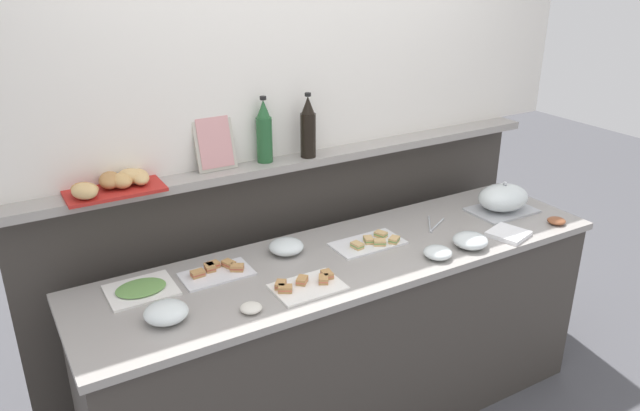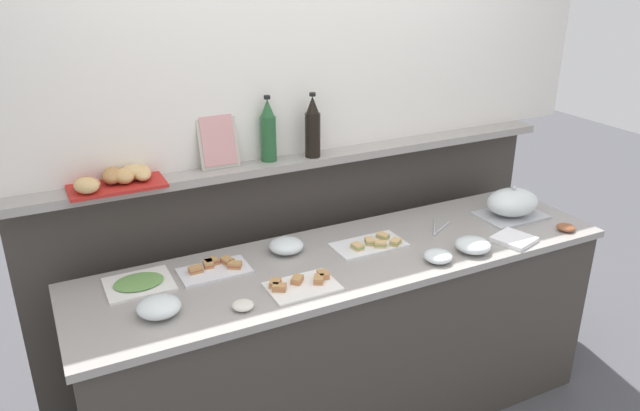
# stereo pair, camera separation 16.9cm
# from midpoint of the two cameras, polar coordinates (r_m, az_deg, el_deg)

# --- Properties ---
(ground_plane) EXTENTS (12.00, 12.00, 0.00)m
(ground_plane) POSITION_cam_midpoint_polar(r_m,az_deg,el_deg) (3.77, -3.82, -13.73)
(ground_plane) COLOR #4C4C51
(buffet_counter) EXTENTS (2.52, 0.67, 0.94)m
(buffet_counter) POSITION_cam_midpoint_polar(r_m,az_deg,el_deg) (3.07, 1.15, -12.40)
(buffet_counter) COLOR #3D3833
(buffet_counter) RESTS_ON ground_plane
(back_ledge_unit) EXTENTS (2.81, 0.22, 1.29)m
(back_ledge_unit) POSITION_cam_midpoint_polar(r_m,az_deg,el_deg) (3.34, -3.43, -5.11)
(back_ledge_unit) COLOR #3D3833
(back_ledge_unit) RESTS_ON ground_plane
(upper_wall_panel) EXTENTS (3.41, 0.08, 1.31)m
(upper_wall_panel) POSITION_cam_midpoint_polar(r_m,az_deg,el_deg) (2.99, -4.23, 17.11)
(upper_wall_panel) COLOR white
(upper_wall_panel) RESTS_ON back_ledge_unit
(sandwich_platter_front) EXTENTS (0.34, 0.19, 0.04)m
(sandwich_platter_front) POSITION_cam_midpoint_polar(r_m,az_deg,el_deg) (2.92, 3.03, -3.47)
(sandwich_platter_front) COLOR white
(sandwich_platter_front) RESTS_ON buffet_counter
(sandwich_platter_rear) EXTENTS (0.30, 0.17, 0.04)m
(sandwich_platter_rear) POSITION_cam_midpoint_polar(r_m,az_deg,el_deg) (2.71, -11.34, -6.08)
(sandwich_platter_rear) COLOR silver
(sandwich_platter_rear) RESTS_ON buffet_counter
(sandwich_platter_side) EXTENTS (0.29, 0.20, 0.04)m
(sandwich_platter_side) POSITION_cam_midpoint_polar(r_m,az_deg,el_deg) (2.56, -3.17, -7.42)
(sandwich_platter_side) COLOR white
(sandwich_platter_side) RESTS_ON buffet_counter
(cold_cuts_platter) EXTENTS (0.27, 0.23, 0.02)m
(cold_cuts_platter) POSITION_cam_midpoint_polar(r_m,az_deg,el_deg) (2.66, -18.06, -7.44)
(cold_cuts_platter) COLOR white
(cold_cuts_platter) RESTS_ON buffet_counter
(serving_cloche) EXTENTS (0.34, 0.24, 0.17)m
(serving_cloche) POSITION_cam_midpoint_polar(r_m,az_deg,el_deg) (3.37, 15.27, 0.60)
(serving_cloche) COLOR #B7BABF
(serving_cloche) RESTS_ON buffet_counter
(glass_bowl_large) EXTENTS (0.17, 0.17, 0.07)m
(glass_bowl_large) POSITION_cam_midpoint_polar(r_m,az_deg,el_deg) (2.43, -16.06, -9.61)
(glass_bowl_large) COLOR silver
(glass_bowl_large) RESTS_ON buffet_counter
(glass_bowl_medium) EXTENTS (0.13, 0.13, 0.05)m
(glass_bowl_medium) POSITION_cam_midpoint_polar(r_m,az_deg,el_deg) (2.82, 9.19, -4.40)
(glass_bowl_medium) COLOR silver
(glass_bowl_medium) RESTS_ON buffet_counter
(glass_bowl_small) EXTENTS (0.16, 0.16, 0.07)m
(glass_bowl_small) POSITION_cam_midpoint_polar(r_m,az_deg,el_deg) (2.95, 12.19, -3.27)
(glass_bowl_small) COLOR silver
(glass_bowl_small) RESTS_ON buffet_counter
(glass_bowl_extra) EXTENTS (0.16, 0.16, 0.06)m
(glass_bowl_extra) POSITION_cam_midpoint_polar(r_m,az_deg,el_deg) (2.84, -4.86, -3.89)
(glass_bowl_extra) COLOR silver
(glass_bowl_extra) RESTS_ON buffet_counter
(condiment_bowl_dark) EXTENTS (0.09, 0.09, 0.03)m
(condiment_bowl_dark) POSITION_cam_midpoint_polar(r_m,az_deg,el_deg) (2.42, -8.44, -9.42)
(condiment_bowl_dark) COLOR silver
(condiment_bowl_dark) RESTS_ON buffet_counter
(condiment_bowl_cream) EXTENTS (0.09, 0.09, 0.03)m
(condiment_bowl_cream) POSITION_cam_midpoint_polar(r_m,az_deg,el_deg) (3.32, 19.76, -1.36)
(condiment_bowl_cream) COLOR brown
(condiment_bowl_cream) RESTS_ON buffet_counter
(serving_tongs) EXTENTS (0.17, 0.15, 0.01)m
(serving_tongs) POSITION_cam_midpoint_polar(r_m,az_deg,el_deg) (3.15, 8.95, -1.80)
(serving_tongs) COLOR #B7BABF
(serving_tongs) RESTS_ON buffet_counter
(napkin_stack) EXTENTS (0.21, 0.21, 0.02)m
(napkin_stack) POSITION_cam_midpoint_polar(r_m,az_deg,el_deg) (3.11, 15.61, -2.57)
(napkin_stack) COLOR white
(napkin_stack) RESTS_ON buffet_counter
(wine_bottle_dark) EXTENTS (0.08, 0.08, 0.32)m
(wine_bottle_dark) POSITION_cam_midpoint_polar(r_m,az_deg,el_deg) (2.98, -2.75, 7.14)
(wine_bottle_dark) COLOR black
(wine_bottle_dark) RESTS_ON back_ledge_unit
(wine_bottle_green) EXTENTS (0.08, 0.08, 0.32)m
(wine_bottle_green) POSITION_cam_midpoint_polar(r_m,az_deg,el_deg) (2.93, -6.87, 6.71)
(wine_bottle_green) COLOR #23562D
(wine_bottle_green) RESTS_ON back_ledge_unit
(bread_basket) EXTENTS (0.40, 0.28, 0.08)m
(bread_basket) POSITION_cam_midpoint_polar(r_m,az_deg,el_deg) (2.74, -20.34, 1.89)
(bread_basket) COLOR #B2231E
(bread_basket) RESTS_ON back_ledge_unit
(framed_picture) EXTENTS (0.19, 0.08, 0.26)m
(framed_picture) POSITION_cam_midpoint_polar(r_m,az_deg,el_deg) (2.87, -11.45, 5.74)
(framed_picture) COLOR #B2AD9E
(framed_picture) RESTS_ON back_ledge_unit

